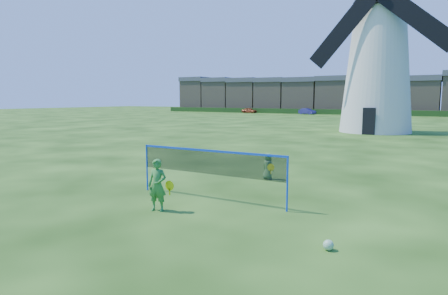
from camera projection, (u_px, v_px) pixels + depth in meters
ground at (211, 195)px, 12.46m from camera, size 220.00×220.00×0.00m
windmill at (378, 59)px, 35.00m from camera, size 12.82×6.31×18.59m
badminton_net at (210, 163)px, 11.74m from camera, size 5.05×0.05×1.55m
player_girl at (157, 185)px, 10.62m from camera, size 0.72×0.47×1.44m
player_boy at (268, 166)px, 14.84m from camera, size 0.65×0.46×1.01m
play_ball at (328, 245)px, 7.91m from camera, size 0.22×0.22×0.22m
terraced_houses at (309, 95)px, 83.74m from camera, size 64.52×8.40×8.32m
hedge at (291, 111)px, 79.95m from camera, size 62.00×0.80×1.00m
car_left at (249, 110)px, 82.47m from camera, size 3.35×1.46×1.12m
car_right at (307, 111)px, 75.80m from camera, size 3.78×2.44×1.18m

